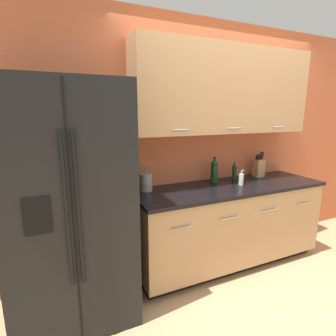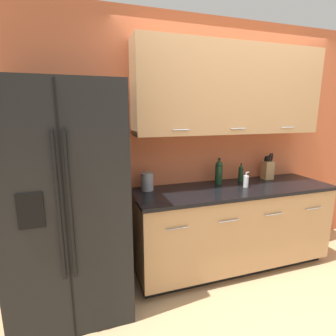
% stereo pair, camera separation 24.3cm
% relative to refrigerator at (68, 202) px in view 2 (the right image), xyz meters
% --- Properties ---
extents(ground_plane, '(14.00, 14.00, 0.00)m').
position_rel_refrigerator_xyz_m(ground_plane, '(1.71, -0.72, -0.94)').
color(ground_plane, tan).
extents(wall_back, '(10.00, 0.39, 2.60)m').
position_rel_refrigerator_xyz_m(wall_back, '(1.68, 0.37, 0.53)').
color(wall_back, '#BC5B38').
rests_on(wall_back, ground_plane).
extents(counter_unit, '(2.09, 0.64, 0.90)m').
position_rel_refrigerator_xyz_m(counter_unit, '(1.60, 0.08, -0.48)').
color(counter_unit, black).
rests_on(counter_unit, ground_plane).
extents(refrigerator, '(0.91, 0.81, 1.88)m').
position_rel_refrigerator_xyz_m(refrigerator, '(0.00, 0.00, 0.00)').
color(refrigerator, black).
rests_on(refrigerator, ground_plane).
extents(knife_block, '(0.13, 0.10, 0.30)m').
position_rel_refrigerator_xyz_m(knife_block, '(2.15, 0.26, 0.07)').
color(knife_block, '#A87A4C').
rests_on(knife_block, counter_unit).
extents(wine_bottle, '(0.08, 0.08, 0.28)m').
position_rel_refrigerator_xyz_m(wine_bottle, '(1.51, 0.25, 0.09)').
color(wine_bottle, black).
rests_on(wine_bottle, counter_unit).
extents(soap_dispenser, '(0.05, 0.05, 0.16)m').
position_rel_refrigerator_xyz_m(soap_dispenser, '(1.71, 0.04, 0.02)').
color(soap_dispenser, white).
rests_on(soap_dispenser, counter_unit).
extents(oil_bottle, '(0.05, 0.05, 0.20)m').
position_rel_refrigerator_xyz_m(oil_bottle, '(1.80, 0.26, 0.05)').
color(oil_bottle, black).
rests_on(oil_bottle, counter_unit).
extents(steel_canister, '(0.12, 0.12, 0.19)m').
position_rel_refrigerator_xyz_m(steel_canister, '(0.73, 0.26, 0.05)').
color(steel_canister, gray).
rests_on(steel_canister, counter_unit).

